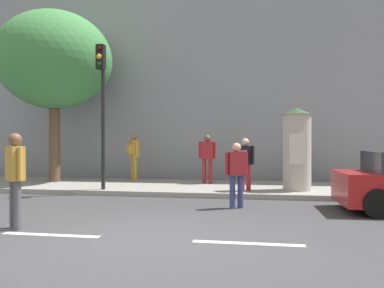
{
  "coord_description": "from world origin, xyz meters",
  "views": [
    {
      "loc": [
        1.96,
        -6.59,
        1.65
      ],
      "look_at": [
        0.45,
        2.0,
        1.59
      ],
      "focal_mm": 38.14,
      "sensor_mm": 36.0,
      "label": 1
    }
  ],
  "objects": [
    {
      "name": "building_backdrop",
      "position": [
        0.0,
        12.0,
        4.61
      ],
      "size": [
        36.0,
        5.0,
        9.22
      ],
      "primitive_type": "cube",
      "color": "gray",
      "rests_on": "ground_plane"
    },
    {
      "name": "poster_column",
      "position": [
        2.97,
        6.17,
        1.42
      ],
      "size": [
        0.93,
        0.93,
        2.51
      ],
      "color": "#B2ADA3",
      "rests_on": "sidewalk_curb"
    },
    {
      "name": "pedestrian_tallest",
      "position": [
        1.41,
        5.74,
        1.09
      ],
      "size": [
        0.55,
        0.5,
        1.58
      ],
      "color": "maroon",
      "rests_on": "sidewalk_curb"
    },
    {
      "name": "street_tree",
      "position": [
        -5.64,
        7.34,
        4.61
      ],
      "size": [
        4.21,
        4.21,
        6.27
      ],
      "color": "brown",
      "rests_on": "sidewalk_curb"
    },
    {
      "name": "pedestrian_in_red_top",
      "position": [
        1.31,
        3.43,
        0.94
      ],
      "size": [
        0.54,
        0.44,
        1.6
      ],
      "color": "navy",
      "rests_on": "ground_plane"
    },
    {
      "name": "sidewalk_curb",
      "position": [
        0.0,
        7.0,
        0.07
      ],
      "size": [
        36.0,
        4.0,
        0.15
      ],
      "primitive_type": "cube",
      "color": "gray",
      "rests_on": "ground_plane"
    },
    {
      "name": "ground_plane",
      "position": [
        0.0,
        0.0,
        0.0
      ],
      "size": [
        80.0,
        80.0,
        0.0
      ],
      "primitive_type": "plane",
      "color": "#38383A"
    },
    {
      "name": "pedestrian_in_dark_shirt",
      "position": [
        0.01,
        7.65,
        1.16
      ],
      "size": [
        0.63,
        0.29,
        1.72
      ],
      "color": "maroon",
      "rests_on": "sidewalk_curb"
    },
    {
      "name": "pedestrian_in_light_jacket",
      "position": [
        -2.62,
        0.34,
        1.06
      ],
      "size": [
        0.49,
        0.45,
        1.8
      ],
      "color": "#4C4C51",
      "rests_on": "ground_plane"
    },
    {
      "name": "traffic_light",
      "position": [
        -2.93,
        5.24,
        3.13
      ],
      "size": [
        0.24,
        0.45,
        4.43
      ],
      "color": "black",
      "rests_on": "sidewalk_curb"
    },
    {
      "name": "pedestrian_near_pole",
      "position": [
        -2.91,
        8.3,
        1.22
      ],
      "size": [
        0.53,
        0.53,
        1.78
      ],
      "color": "#B78C33",
      "rests_on": "sidewalk_curb"
    },
    {
      "name": "lane_markings",
      "position": [
        -0.0,
        0.0,
        0.0
      ],
      "size": [
        25.8,
        0.16,
        0.01
      ],
      "color": "silver",
      "rests_on": "ground_plane"
    },
    {
      "name": "pedestrian_with_bag",
      "position": [
        3.22,
        8.56,
        1.11
      ],
      "size": [
        0.52,
        0.53,
        1.62
      ],
      "color": "#1E5938",
      "rests_on": "sidewalk_curb"
    }
  ]
}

